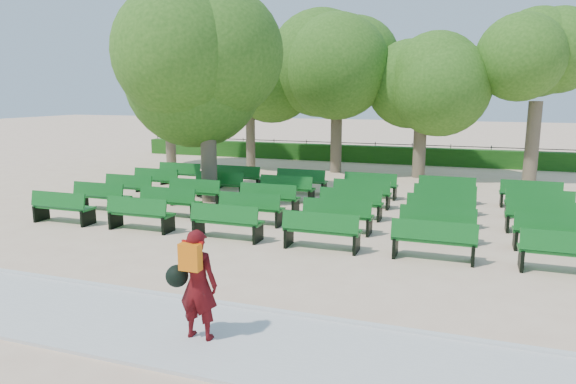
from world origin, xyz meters
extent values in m
plane|color=beige|center=(0.00, 0.00, 0.00)|extent=(120.00, 120.00, 0.00)
cube|color=silver|center=(0.00, -7.40, 0.03)|extent=(30.00, 2.20, 0.06)
cube|color=silver|center=(0.00, -6.25, 0.05)|extent=(30.00, 0.12, 0.10)
cube|color=#1C4F14|center=(0.00, 14.00, 0.45)|extent=(26.00, 0.70, 0.90)
cube|color=#105D1B|center=(1.30, 1.04, 0.47)|extent=(1.92, 0.65, 0.06)
cube|color=#105D1B|center=(1.30, 0.82, 0.73)|extent=(1.89, 0.27, 0.44)
cylinder|color=brown|center=(-2.68, 1.89, 1.64)|extent=(0.55, 0.55, 3.28)
ellipsoid|color=#37681C|center=(-2.68, 1.89, 4.77)|extent=(5.41, 5.41, 4.87)
imported|color=#4F0B0E|center=(2.09, -7.51, 0.92)|extent=(0.63, 0.42, 1.72)
cube|color=orange|center=(2.09, -7.70, 1.41)|extent=(0.32, 0.16, 0.40)
sphere|color=black|center=(1.77, -7.56, 1.03)|extent=(0.34, 0.34, 0.34)
camera|label=1|loc=(5.80, -13.97, 3.76)|focal=32.00mm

